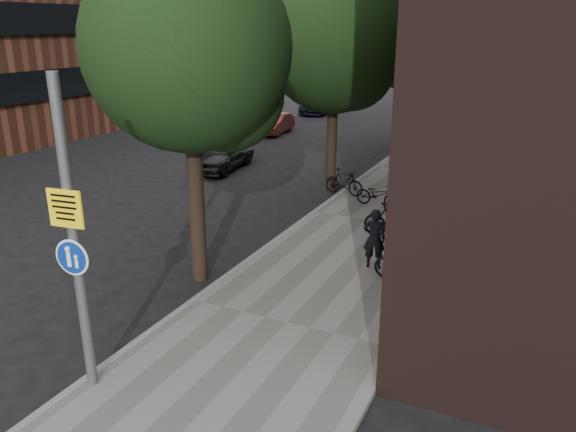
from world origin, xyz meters
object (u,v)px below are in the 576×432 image
Objects in this scene: pedestrian at (374,238)px; parked_car_near at (222,154)px; parked_bike_facade_near at (410,265)px; signpost at (74,240)px.

parked_car_near is at bearing -51.94° from pedestrian.
pedestrian is at bearing 62.09° from parked_bike_facade_near.
parked_bike_facade_near is (1.00, -0.47, -0.32)m from pedestrian.
parked_bike_facade_near is 12.50m from parked_car_near.
parked_bike_facade_near is at bearing -44.41° from parked_car_near.
signpost is 3.08× the size of parked_bike_facade_near.
parked_bike_facade_near is 0.43× the size of parked_car_near.
signpost is 15.19m from parked_car_near.
signpost is at bearing 145.34° from parked_bike_facade_near.
signpost is 7.46m from parked_bike_facade_near.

